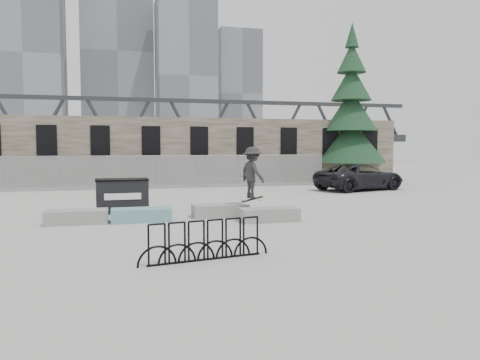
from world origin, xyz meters
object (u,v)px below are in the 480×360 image
bike_rack (206,241)px  planter_center_right (220,210)px  planter_far_left (77,216)px  skateboarder (252,173)px  planter_center_left (141,214)px  dumpster (122,195)px  spruce_tree (351,119)px  planter_offset (269,214)px  suv (360,177)px

bike_rack → planter_center_right: bearing=75.2°
planter_far_left → skateboarder: size_ratio=1.02×
planter_center_left → planter_center_right: 2.86m
dumpster → spruce_tree: size_ratio=0.18×
dumpster → skateboarder: skateboarder is taller
planter_center_right → spruce_tree: bearing=48.6°
planter_far_left → planter_center_left: bearing=-2.7°
planter_far_left → bike_rack: (3.25, -6.04, 0.19)m
skateboarder → bike_rack: bearing=134.6°
planter_offset → planter_center_left: bearing=166.4°
planter_center_right → skateboarder: 1.84m
spruce_tree → dumpster: bearing=-142.4°
bike_rack → suv: bearing=50.9°
planter_offset → planter_far_left: bearing=169.9°
spruce_tree → skateboarder: bearing=-127.8°
planter_center_right → dumpster: size_ratio=0.99×
planter_offset → dumpster: 6.00m
planter_center_right → bike_rack: bike_rack is taller
planter_far_left → planter_center_right: (4.93, 0.31, 0.00)m
planter_center_right → skateboarder: (1.05, -0.62, 1.38)m
planter_offset → suv: (8.78, 9.68, 0.52)m
dumpster → bike_rack: size_ratio=0.66×
bike_rack → skateboarder: bearing=64.5°
dumpster → planter_center_left: bearing=-78.2°
planter_far_left → spruce_tree: (17.82, 14.95, 4.35)m
planter_center_left → dumpster: size_ratio=0.99×
skateboarder → suv: bearing=-65.8°
planter_center_right → suv: suv is taller
planter_center_right → planter_offset: bearing=-45.6°
bike_rack → suv: size_ratio=0.56×
planter_center_left → skateboarder: 4.12m
planter_center_left → planter_far_left: bearing=177.3°
planter_far_left → bike_rack: size_ratio=0.65×
dumpster → spruce_tree: bearing=35.6°
planter_center_left → bike_rack: bearing=-79.0°
dumpster → spruce_tree: spruce_tree is taller
planter_offset → bike_rack: (-3.08, -4.92, 0.19)m
planter_far_left → dumpster: 2.85m
planter_center_right → bike_rack: (-1.68, -6.35, 0.19)m
planter_offset → bike_rack: bike_rack is taller
bike_rack → suv: (11.86, 14.60, 0.33)m
planter_center_left → planter_offset: same height
planter_center_right → suv: size_ratio=0.36×
planter_offset → dumpster: bearing=144.0°
spruce_tree → suv: 7.93m
planter_center_right → suv: 13.12m
planter_center_left → bike_rack: (1.15, -5.94, 0.19)m
planter_far_left → suv: suv is taller
dumpster → suv: suv is taller
dumpster → spruce_tree: 20.98m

